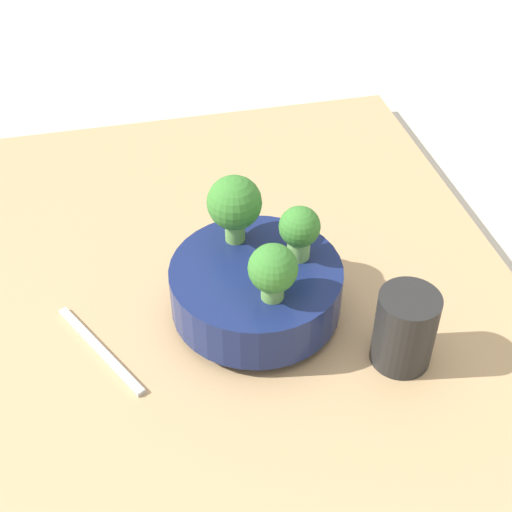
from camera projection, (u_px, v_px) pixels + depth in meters
The scene contains 8 objects.
ground_plane at pixel (245, 355), 0.87m from camera, with size 6.00×6.00×0.00m, color beige.
table at pixel (245, 345), 0.86m from camera, with size 1.05×0.73×0.04m.
bowl at pixel (256, 289), 0.85m from camera, with size 0.21×0.21×0.07m.
broccoli_floret_right at pixel (273, 270), 0.77m from camera, with size 0.06×0.06×0.07m.
broccoli_floret_back at pixel (299, 230), 0.82m from camera, with size 0.05×0.05×0.07m.
broccoli_floret_left at pixel (234, 204), 0.84m from camera, with size 0.07×0.07×0.09m.
cup at pixel (405, 329), 0.79m from camera, with size 0.07×0.07×0.10m.
fork at pixel (100, 349), 0.83m from camera, with size 0.16×0.09×0.01m.
Camera 1 is at (0.57, -0.12, 0.67)m, focal length 50.00 mm.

